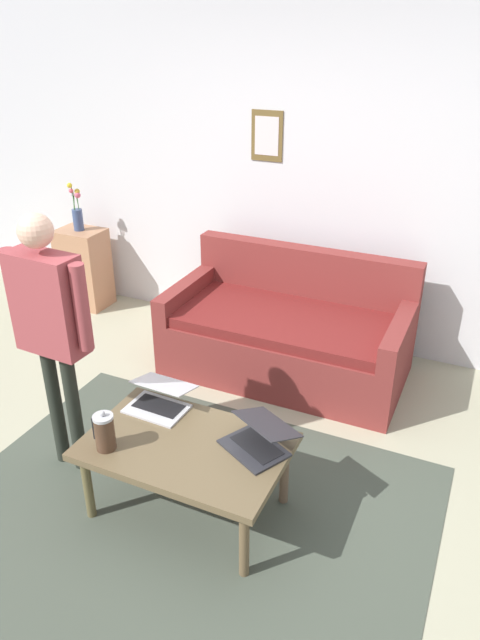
% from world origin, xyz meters
% --- Properties ---
extents(ground_plane, '(7.68, 7.68, 0.00)m').
position_xyz_m(ground_plane, '(0.00, 0.00, 0.00)').
color(ground_plane, '#AEAB8C').
extents(area_rug, '(2.61, 2.10, 0.01)m').
position_xyz_m(area_rug, '(-0.08, 0.16, 0.00)').
color(area_rug, '#454D41').
rests_on(area_rug, ground_plane).
extents(back_wall, '(7.04, 0.11, 2.70)m').
position_xyz_m(back_wall, '(-0.00, -2.20, 1.35)').
color(back_wall, silver).
rests_on(back_wall, ground_plane).
extents(couch, '(1.77, 0.92, 0.88)m').
position_xyz_m(couch, '(-0.05, -1.55, 0.30)').
color(couch, maroon).
rests_on(couch, ground_plane).
extents(coffee_table, '(1.06, 0.68, 0.45)m').
position_xyz_m(coffee_table, '(-0.08, 0.06, 0.40)').
color(coffee_table, brown).
rests_on(coffee_table, ground_plane).
extents(laptop_left, '(0.44, 0.43, 0.16)m').
position_xyz_m(laptop_left, '(-0.44, -0.07, 0.50)').
color(laptop_left, '#28282D').
rests_on(laptop_left, coffee_table).
extents(laptop_center, '(0.35, 0.33, 0.15)m').
position_xyz_m(laptop_center, '(0.21, -0.16, 0.50)').
color(laptop_center, silver).
rests_on(laptop_center, coffee_table).
extents(french_press, '(0.13, 0.11, 0.23)m').
position_xyz_m(french_press, '(0.27, 0.27, 0.55)').
color(french_press, '#4C3323').
rests_on(french_press, coffee_table).
extents(side_shelf, '(0.42, 0.32, 0.74)m').
position_xyz_m(side_shelf, '(2.09, -1.86, 0.37)').
color(side_shelf, '#B27B57').
rests_on(side_shelf, ground_plane).
extents(flower_vase, '(0.10, 0.10, 0.43)m').
position_xyz_m(flower_vase, '(2.09, -1.86, 0.89)').
color(flower_vase, '#3D4F7B').
rests_on(flower_vase, side_shelf).
extents(person_standing, '(0.56, 0.19, 1.57)m').
position_xyz_m(person_standing, '(0.75, 0.02, 1.01)').
color(person_standing, '#242821').
rests_on(person_standing, ground_plane).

